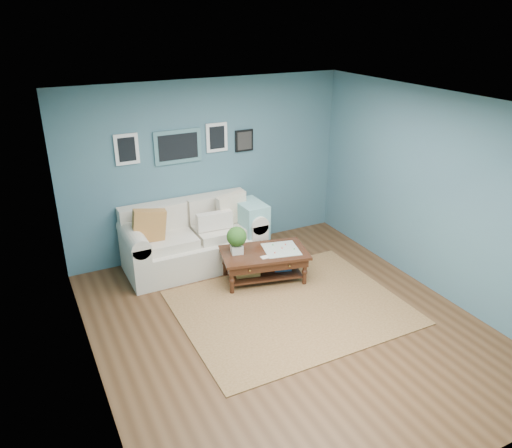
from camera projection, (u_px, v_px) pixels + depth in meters
room_shell at (286, 224)px, 5.70m from camera, size 5.00×5.02×2.70m
area_rug at (291, 307)px, 6.56m from camera, size 2.86×2.28×0.01m
loveseat at (199, 237)px, 7.53m from camera, size 2.10×0.95×1.08m
coffee_table at (260, 257)px, 7.09m from camera, size 1.34×0.96×0.85m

